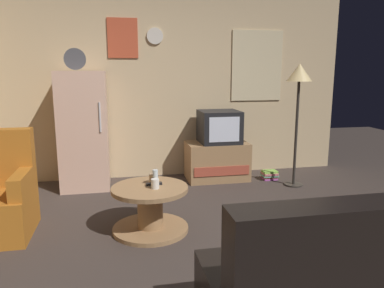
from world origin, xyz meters
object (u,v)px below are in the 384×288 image
(coffee_table, at_px, (150,209))
(mug_ceramic_tan, at_px, (153,179))
(fridge, at_px, (84,130))
(standing_lamp, at_px, (299,82))
(remote_control, at_px, (154,184))
(book_stack, at_px, (269,175))
(wine_glass, at_px, (155,178))
(tv_stand, at_px, (217,161))
(mug_ceramic_white, at_px, (155,184))
(crt_tv, at_px, (219,127))

(coffee_table, xyz_separation_m, mug_ceramic_tan, (0.04, 0.11, 0.26))
(fridge, distance_m, standing_lamp, 2.81)
(mug_ceramic_tan, xyz_separation_m, remote_control, (0.00, -0.06, -0.03))
(book_stack, bearing_deg, wine_glass, -142.35)
(tv_stand, distance_m, wine_glass, 1.83)
(fridge, bearing_deg, mug_ceramic_tan, -62.77)
(mug_ceramic_tan, height_order, remote_control, mug_ceramic_tan)
(mug_ceramic_white, bearing_deg, mug_ceramic_tan, 91.02)
(tv_stand, xyz_separation_m, standing_lamp, (0.93, -0.49, 1.10))
(wine_glass, bearing_deg, fridge, 116.69)
(crt_tv, xyz_separation_m, book_stack, (0.69, -0.17, -0.68))
(fridge, bearing_deg, standing_lamp, -10.23)
(crt_tv, height_order, book_stack, crt_tv)
(standing_lamp, distance_m, book_stack, 1.35)
(tv_stand, height_order, mug_ceramic_tan, mug_ceramic_tan)
(mug_ceramic_tan, distance_m, book_stack, 2.20)
(tv_stand, bearing_deg, coffee_table, -124.72)
(tv_stand, xyz_separation_m, coffee_table, (-1.07, -1.55, -0.04))
(coffee_table, bearing_deg, book_stack, 37.53)
(fridge, distance_m, mug_ceramic_tan, 1.64)
(coffee_table, bearing_deg, tv_stand, 55.28)
(crt_tv, relative_size, mug_ceramic_tan, 6.00)
(fridge, height_order, mug_ceramic_white, fridge)
(fridge, relative_size, remote_control, 11.80)
(mug_ceramic_tan, xyz_separation_m, book_stack, (1.75, 1.27, -0.42))
(crt_tv, bearing_deg, book_stack, -13.65)
(fridge, xyz_separation_m, remote_control, (0.74, -1.50, -0.31))
(crt_tv, relative_size, coffee_table, 0.75)
(mug_ceramic_white, distance_m, remote_control, 0.11)
(standing_lamp, distance_m, wine_glass, 2.35)
(remote_control, height_order, book_stack, remote_control)
(wine_glass, xyz_separation_m, book_stack, (1.73, 1.34, -0.45))
(standing_lamp, xyz_separation_m, remote_control, (-1.95, -1.01, -0.91))
(wine_glass, distance_m, book_stack, 2.24)
(tv_stand, bearing_deg, wine_glass, -123.91)
(fridge, relative_size, mug_ceramic_white, 19.67)
(book_stack, bearing_deg, tv_stand, 166.79)
(remote_control, bearing_deg, book_stack, 32.53)
(mug_ceramic_tan, bearing_deg, crt_tv, 53.73)
(fridge, relative_size, tv_stand, 2.11)
(standing_lamp, height_order, mug_ceramic_tan, standing_lamp)
(standing_lamp, xyz_separation_m, wine_glass, (-1.94, -1.02, -0.85))
(fridge, height_order, standing_lamp, fridge)
(mug_ceramic_tan, bearing_deg, wine_glass, -76.29)
(wine_glass, bearing_deg, mug_ceramic_white, -97.58)
(tv_stand, bearing_deg, book_stack, -13.21)
(standing_lamp, xyz_separation_m, mug_ceramic_white, (-1.95, -1.12, -0.88))
(fridge, xyz_separation_m, tv_stand, (1.77, 0.00, -0.49))
(standing_lamp, bearing_deg, mug_ceramic_tan, -154.05)
(book_stack, bearing_deg, standing_lamp, -57.30)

